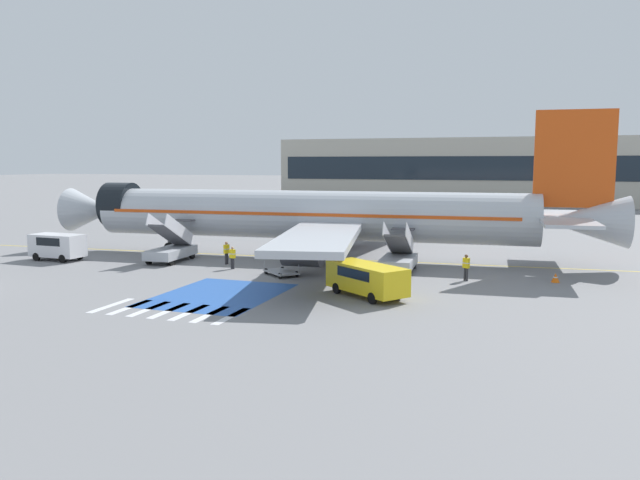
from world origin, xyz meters
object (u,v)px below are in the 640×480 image
airliner (316,215)px  fuel_tanker (451,217)px  ground_crew_2 (232,256)px  traffic_cone_0 (555,278)px  ground_crew_3 (226,251)px  terminal_building (477,171)px  boarding_stairs_aft (398,258)px  ground_crew_1 (315,252)px  ground_crew_0 (466,266)px  boarding_stairs_forward (171,249)px  baggage_cart (281,272)px  service_van_1 (58,245)px  service_van_2 (367,277)px

airliner → fuel_tanker: 24.71m
ground_crew_2 → traffic_cone_0: size_ratio=2.71×
airliner → traffic_cone_0: size_ratio=75.50×
airliner → ground_crew_3: (-5.39, -4.98, -2.49)m
airliner → terminal_building: (6.05, 72.95, 2.57)m
boarding_stairs_aft → ground_crew_1: (-6.28, 0.17, 0.13)m
ground_crew_0 → ground_crew_1: ground_crew_1 is taller
boarding_stairs_forward → baggage_cart: size_ratio=1.81×
ground_crew_3 → traffic_cone_0: (23.30, 0.47, -0.69)m
airliner → fuel_tanker: (7.75, 23.39, -1.81)m
ground_crew_0 → airliner: bearing=-178.0°
baggage_cart → fuel_tanker: bearing=-153.4°
ground_crew_0 → baggage_cart: bearing=-142.6°
service_van_1 → ground_crew_1: size_ratio=2.31×
boarding_stairs_forward → ground_crew_2: (6.08, -1.55, -0.04)m
service_van_2 → baggage_cart: size_ratio=1.84×
fuel_tanker → traffic_cone_0: size_ratio=14.66×
airliner → terminal_building: bearing=-8.6°
boarding_stairs_aft → ground_crew_2: (-11.56, -2.74, -0.01)m
boarding_stairs_forward → ground_crew_3: size_ratio=3.11×
boarding_stairs_forward → terminal_building: 79.94m
boarding_stairs_forward → service_van_1: size_ratio=1.24×
fuel_tanker → ground_crew_2: fuel_tanker is taller
boarding_stairs_aft → boarding_stairs_forward: bearing=-180.0°
airliner → traffic_cone_0: airliner is taller
ground_crew_3 → traffic_cone_0: bearing=113.6°
fuel_tanker → airliner: bearing=-112.2°
ground_crew_1 → terminal_building: terminal_building is taller
ground_crew_3 → boarding_stairs_forward: bearing=-65.1°
service_van_1 → ground_crew_3: 13.71m
ground_crew_2 → baggage_cart: bearing=-3.0°
boarding_stairs_aft → ground_crew_3: size_ratio=3.11×
ground_crew_0 → terminal_building: size_ratio=0.02×
fuel_tanker → traffic_cone_0: 29.73m
airliner → ground_crew_1: airliner is taller
boarding_stairs_aft → traffic_cone_0: bearing=-6.8°
boarding_stairs_forward → service_van_2: boarding_stairs_forward is taller
boarding_stairs_forward → service_van_2: size_ratio=0.98×
ground_crew_0 → ground_crew_3: 17.83m
boarding_stairs_forward → ground_crew_3: 4.70m
ground_crew_0 → boarding_stairs_aft: bearing=-173.9°
baggage_cart → traffic_cone_0: 17.92m
service_van_2 → baggage_cart: service_van_2 is taller
boarding_stairs_forward → service_van_2: bearing=-26.8°
service_van_1 → ground_crew_0: size_ratio=2.48×
service_van_1 → traffic_cone_0: service_van_1 is taller
baggage_cart → ground_crew_0: 12.29m
fuel_tanker → ground_crew_0: bearing=-84.8°
boarding_stairs_aft → service_van_2: bearing=-94.0°
boarding_stairs_aft → ground_crew_3: boarding_stairs_aft is taller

